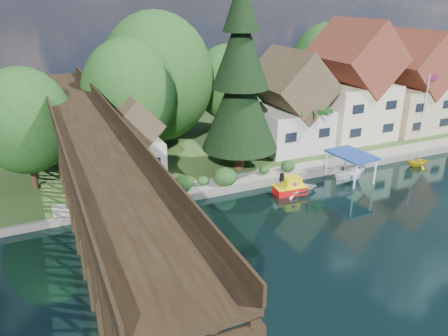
{
  "coord_description": "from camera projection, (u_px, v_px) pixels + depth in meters",
  "views": [
    {
      "loc": [
        -19.15,
        -24.7,
        16.8
      ],
      "look_at": [
        -5.42,
        6.0,
        3.4
      ],
      "focal_mm": 35.0,
      "sensor_mm": 36.0,
      "label": 1
    }
  ],
  "objects": [
    {
      "name": "ground",
      "position": [
        318.0,
        223.0,
        34.43
      ],
      "size": [
        140.0,
        140.0,
        0.0
      ],
      "primitive_type": "plane",
      "color": "black",
      "rests_on": "ground"
    },
    {
      "name": "bank",
      "position": [
        179.0,
        117.0,
        63.17
      ],
      "size": [
        140.0,
        52.0,
        0.5
      ],
      "primitive_type": "cube",
      "color": "#2E4A1D",
      "rests_on": "ground"
    },
    {
      "name": "seawall",
      "position": [
        304.0,
        176.0,
        42.62
      ],
      "size": [
        60.0,
        0.4,
        0.62
      ],
      "primitive_type": "cube",
      "color": "slate",
      "rests_on": "ground"
    },
    {
      "name": "promenade",
      "position": [
        313.0,
        166.0,
        44.4
      ],
      "size": [
        50.0,
        2.6,
        0.06
      ],
      "primitive_type": "cube",
      "color": "gray",
      "rests_on": "bank"
    },
    {
      "name": "trestle_bridge",
      "position": [
        92.0,
        169.0,
        30.77
      ],
      "size": [
        4.12,
        44.18,
        9.3
      ],
      "color": "black",
      "rests_on": "ground"
    },
    {
      "name": "house_left",
      "position": [
        289.0,
        107.0,
        48.75
      ],
      "size": [
        7.64,
        8.64,
        11.02
      ],
      "color": "beige",
      "rests_on": "bank"
    },
    {
      "name": "house_center",
      "position": [
        352.0,
        88.0,
        52.12
      ],
      "size": [
        8.65,
        9.18,
        13.89
      ],
      "color": "beige",
      "rests_on": "bank"
    },
    {
      "name": "house_right",
      "position": [
        410.0,
        88.0,
        55.35
      ],
      "size": [
        8.15,
        8.64,
        12.45
      ],
      "color": "#C0AE8A",
      "rests_on": "bank"
    },
    {
      "name": "shed",
      "position": [
        133.0,
        142.0,
        41.14
      ],
      "size": [
        5.09,
        5.4,
        7.85
      ],
      "color": "beige",
      "rests_on": "bank"
    },
    {
      "name": "bg_trees",
      "position": [
        221.0,
        83.0,
        50.14
      ],
      "size": [
        49.9,
        13.3,
        10.57
      ],
      "color": "#382314",
      "rests_on": "bank"
    },
    {
      "name": "shrubs",
      "position": [
        218.0,
        177.0,
        40.08
      ],
      "size": [
        15.76,
        2.47,
        1.7
      ],
      "color": "#1C3C15",
      "rests_on": "bank"
    },
    {
      "name": "conifer",
      "position": [
        240.0,
        81.0,
        40.68
      ],
      "size": [
        7.41,
        7.41,
        18.24
      ],
      "color": "#382314",
      "rests_on": "bank"
    },
    {
      "name": "palm_tree",
      "position": [
        313.0,
        112.0,
        45.84
      ],
      "size": [
        3.94,
        3.94,
        5.55
      ],
      "color": "#382314",
      "rests_on": "bank"
    },
    {
      "name": "flagpole",
      "position": [
        427.0,
        100.0,
        51.03
      ],
      "size": [
        1.24,
        0.2,
        7.89
      ],
      "color": "white",
      "rests_on": "bank"
    },
    {
      "name": "tugboat",
      "position": [
        290.0,
        187.0,
        39.41
      ],
      "size": [
        3.01,
        1.82,
        2.1
      ],
      "color": "red",
      "rests_on": "ground"
    },
    {
      "name": "boat_white_a",
      "position": [
        297.0,
        188.0,
        39.72
      ],
      "size": [
        4.35,
        3.36,
        0.83
      ],
      "primitive_type": "imported",
      "rotation": [
        0.0,
        0.0,
        1.44
      ],
      "color": "silver",
      "rests_on": "ground"
    },
    {
      "name": "boat_canopy",
      "position": [
        350.0,
        170.0,
        41.7
      ],
      "size": [
        3.66,
        4.63,
        2.85
      ],
      "color": "white",
      "rests_on": "ground"
    },
    {
      "name": "boat_yellow",
      "position": [
        418.0,
        160.0,
        45.66
      ],
      "size": [
        3.1,
        2.87,
        1.35
      ],
      "primitive_type": "imported",
      "rotation": [
        0.0,
        0.0,
        1.26
      ],
      "color": "gold",
      "rests_on": "ground"
    }
  ]
}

